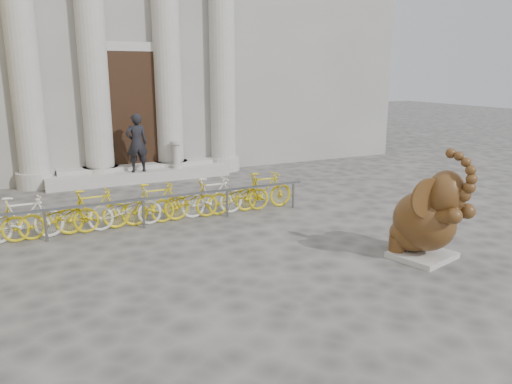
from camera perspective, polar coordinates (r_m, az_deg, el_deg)
name	(u,v)px	position (r m, az deg, el deg)	size (l,w,h in m)	color
ground	(271,285)	(8.73, 1.75, -10.56)	(80.00, 80.00, 0.00)	#474442
classical_building	(100,10)	(22.40, -17.43, 19.27)	(22.00, 10.70, 12.00)	gray
entrance_steps	(140,175)	(17.19, -13.09, 1.92)	(6.00, 1.20, 0.36)	#A8A59E
elephant_statue	(427,219)	(10.17, 18.94, -2.94)	(1.44, 1.74, 2.21)	#A8A59E
bike_rack	(140,205)	(12.08, -13.13, -1.46)	(8.45, 0.53, 1.00)	slate
pedestrian	(137,143)	(16.63, -13.47, 5.47)	(0.69, 0.45, 1.90)	black
balustrade_post	(177,156)	(17.10, -9.06, 4.10)	(0.37, 0.37, 0.91)	#A8A59E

